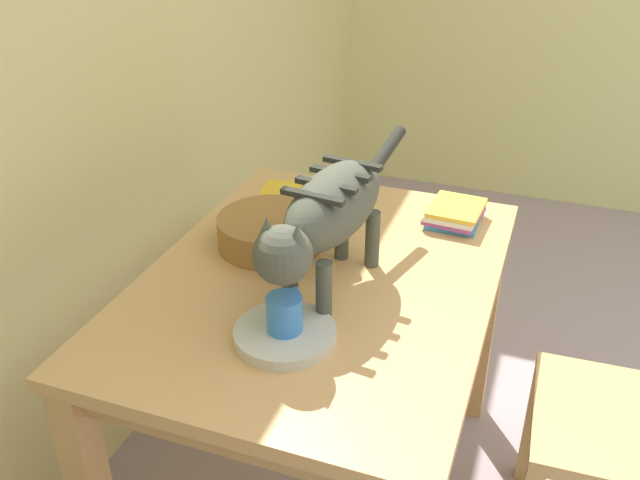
% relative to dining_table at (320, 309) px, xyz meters
% --- Properties ---
extents(wall_rear, '(5.36, 0.11, 2.50)m').
position_rel_dining_table_xyz_m(wall_rear, '(-0.07, 0.71, 0.59)').
color(wall_rear, '#DAD281').
rests_on(wall_rear, ground_plane).
extents(dining_table, '(1.11, 0.83, 0.76)m').
position_rel_dining_table_xyz_m(dining_table, '(0.00, 0.00, 0.00)').
color(dining_table, tan).
rests_on(dining_table, ground_plane).
extents(cat, '(0.69, 0.20, 0.30)m').
position_rel_dining_table_xyz_m(cat, '(-0.07, -0.04, 0.31)').
color(cat, '#46493B').
rests_on(cat, dining_table).
extents(saucer_bowl, '(0.22, 0.22, 0.03)m').
position_rel_dining_table_xyz_m(saucer_bowl, '(-0.26, -0.02, 0.11)').
color(saucer_bowl, beige).
rests_on(saucer_bowl, dining_table).
extents(coffee_mug, '(0.12, 0.08, 0.08)m').
position_rel_dining_table_xyz_m(coffee_mug, '(-0.26, -0.02, 0.17)').
color(coffee_mug, '#3577C7').
rests_on(coffee_mug, saucer_bowl).
extents(magazine, '(0.28, 0.24, 0.01)m').
position_rel_dining_table_xyz_m(magazine, '(0.36, 0.22, 0.10)').
color(magazine, gold).
rests_on(magazine, dining_table).
extents(book_stack, '(0.18, 0.16, 0.05)m').
position_rel_dining_table_xyz_m(book_stack, '(0.39, -0.26, 0.13)').
color(book_stack, '#3D92CA').
rests_on(book_stack, dining_table).
extents(wicker_basket, '(0.28, 0.28, 0.08)m').
position_rel_dining_table_xyz_m(wicker_basket, '(0.10, 0.17, 0.14)').
color(wicker_basket, olive).
rests_on(wicker_basket, dining_table).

